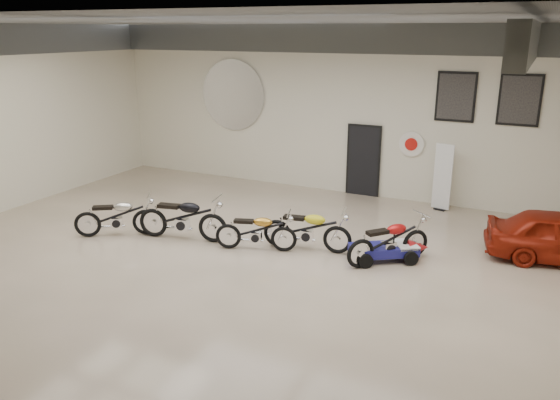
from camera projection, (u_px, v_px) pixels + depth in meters
The scene contains 16 objects.
floor at pixel (256, 263), 11.83m from camera, with size 16.00×12.00×0.01m, color #C1AA94.
ceiling at pixel (252, 21), 10.33m from camera, with size 16.00×12.00×0.01m, color slate.
back_wall at pixel (350, 112), 16.23m from camera, with size 16.00×0.02×5.00m, color beige.
ceiling_beams at pixel (253, 35), 10.40m from camera, with size 15.80×11.80×0.32m, color slate, non-canonical shape.
door at pixel (363, 161), 16.42m from camera, with size 0.92×0.08×2.10m, color black.
logo_plaque at pixel (233, 95), 17.76m from camera, with size 2.30×0.06×1.16m, color silver, non-canonical shape.
poster_left at pixel (456, 97), 14.77m from camera, with size 1.05×0.08×1.35m, color black, non-canonical shape.
poster_mid at pixel (520, 100), 14.11m from camera, with size 1.05×0.08×1.35m, color black, non-canonical shape.
oil_sign at pixel (411, 144), 15.64m from camera, with size 0.72×0.10×0.72m, color white, non-canonical shape.
banner_stand at pixel (443, 177), 15.06m from camera, with size 0.51×0.20×1.88m, color white, non-canonical shape.
motorcycle_silver at pixel (116, 216), 13.27m from camera, with size 1.97×0.61×1.02m, color silver, non-canonical shape.
motorcycle_black at pixel (182, 217), 13.01m from camera, with size 2.20×0.68×1.14m, color silver, non-canonical shape.
motorcycle_gold at pixel (256, 230), 12.40m from camera, with size 1.84×0.57×0.96m, color silver, non-canonical shape.
motorcycle_yellow at pixel (307, 228), 12.39m from camera, with size 2.02×0.63×1.05m, color silver, non-canonical shape.
motorcycle_red at pixel (389, 240), 11.72m from camera, with size 2.00×0.62×1.04m, color silver, non-canonical shape.
go_kart at pixel (390, 246), 11.92m from camera, with size 1.78×0.80×0.65m, color navy, non-canonical shape.
Camera 1 is at (5.20, -9.56, 4.85)m, focal length 35.00 mm.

